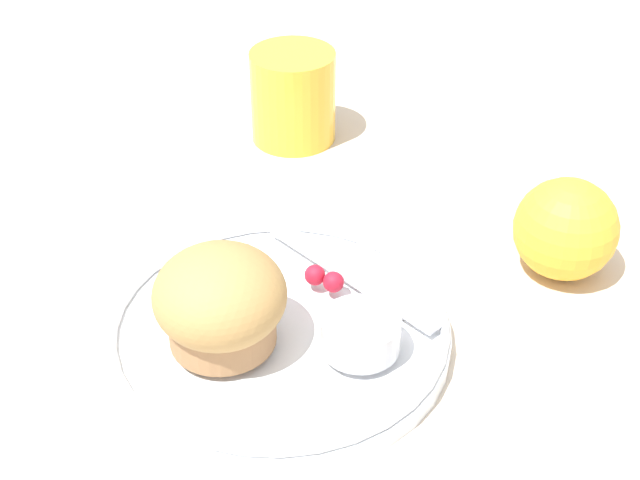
# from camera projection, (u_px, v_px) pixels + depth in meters

# --- Properties ---
(ground_plane) EXTENTS (3.00, 3.00, 0.00)m
(ground_plane) POSITION_uv_depth(u_px,v_px,m) (284.00, 337.00, 0.63)
(ground_plane) COLOR beige
(plate) EXTENTS (0.24, 0.24, 0.02)m
(plate) POSITION_uv_depth(u_px,v_px,m) (285.00, 333.00, 0.62)
(plate) COLOR white
(plate) RESTS_ON ground_plane
(muffin) EXTENTS (0.09, 0.09, 0.07)m
(muffin) POSITION_uv_depth(u_px,v_px,m) (220.00, 302.00, 0.58)
(muffin) COLOR #9E7047
(muffin) RESTS_ON plate
(cream_ramekin) EXTENTS (0.05, 0.05, 0.02)m
(cream_ramekin) POSITION_uv_depth(u_px,v_px,m) (363.00, 329.00, 0.59)
(cream_ramekin) COLOR silver
(cream_ramekin) RESTS_ON plate
(berry_pair) EXTENTS (0.03, 0.02, 0.02)m
(berry_pair) POSITION_uv_depth(u_px,v_px,m) (325.00, 279.00, 0.64)
(berry_pair) COLOR #B7192D
(berry_pair) RESTS_ON plate
(butter_knife) EXTENTS (0.16, 0.06, 0.00)m
(butter_knife) POSITION_uv_depth(u_px,v_px,m) (352.00, 275.00, 0.65)
(butter_knife) COLOR silver
(butter_knife) RESTS_ON plate
(orange_fruit) EXTENTS (0.08, 0.08, 0.08)m
(orange_fruit) POSITION_uv_depth(u_px,v_px,m) (566.00, 229.00, 0.67)
(orange_fruit) COLOR #F4A82D
(orange_fruit) RESTS_ON ground_plane
(juice_glass) EXTENTS (0.08, 0.08, 0.09)m
(juice_glass) POSITION_uv_depth(u_px,v_px,m) (293.00, 96.00, 0.83)
(juice_glass) COLOR gold
(juice_glass) RESTS_ON ground_plane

